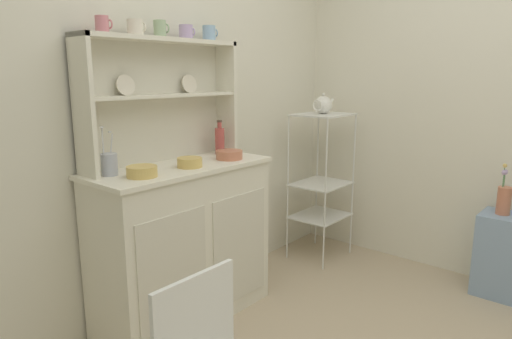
{
  "coord_description": "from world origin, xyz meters",
  "views": [
    {
      "loc": [
        -1.67,
        -0.53,
        1.41
      ],
      "look_at": [
        0.27,
        1.12,
        0.87
      ],
      "focal_mm": 31.59,
      "sensor_mm": 36.0,
      "label": 1
    }
  ],
  "objects_px": {
    "cup_rose_0": "(102,24)",
    "porcelain_teapot": "(323,105)",
    "flower_vase": "(504,199)",
    "hutch_shelf_unit": "(159,91)",
    "bowl_mixing_large": "(142,172)",
    "bakers_rack": "(321,171)",
    "utensil_jar": "(109,163)",
    "jam_bottle": "(220,140)",
    "hutch_cabinet": "(184,242)"
  },
  "relations": [
    {
      "from": "cup_rose_0",
      "to": "porcelain_teapot",
      "type": "xyz_separation_m",
      "value": [
        1.65,
        -0.22,
        -0.46
      ]
    },
    {
      "from": "cup_rose_0",
      "to": "flower_vase",
      "type": "xyz_separation_m",
      "value": [
        1.87,
        -1.44,
        -1.01
      ]
    },
    {
      "from": "flower_vase",
      "to": "porcelain_teapot",
      "type": "bearing_deg",
      "value": 100.42
    },
    {
      "from": "utensil_jar",
      "to": "porcelain_teapot",
      "type": "height_order",
      "value": "porcelain_teapot"
    },
    {
      "from": "bowl_mixing_large",
      "to": "flower_vase",
      "type": "bearing_deg",
      "value": -34.18
    },
    {
      "from": "porcelain_teapot",
      "to": "flower_vase",
      "type": "relative_size",
      "value": 0.68
    },
    {
      "from": "bakers_rack",
      "to": "utensil_jar",
      "type": "distance_m",
      "value": 1.72
    },
    {
      "from": "cup_rose_0",
      "to": "utensil_jar",
      "type": "bearing_deg",
      "value": -133.19
    },
    {
      "from": "utensil_jar",
      "to": "flower_vase",
      "type": "height_order",
      "value": "utensil_jar"
    },
    {
      "from": "cup_rose_0",
      "to": "utensil_jar",
      "type": "height_order",
      "value": "cup_rose_0"
    },
    {
      "from": "porcelain_teapot",
      "to": "flower_vase",
      "type": "distance_m",
      "value": 1.35
    },
    {
      "from": "jam_bottle",
      "to": "flower_vase",
      "type": "relative_size",
      "value": 0.66
    },
    {
      "from": "bowl_mixing_large",
      "to": "porcelain_teapot",
      "type": "bearing_deg",
      "value": -0.9
    },
    {
      "from": "hutch_cabinet",
      "to": "utensil_jar",
      "type": "distance_m",
      "value": 0.65
    },
    {
      "from": "hutch_cabinet",
      "to": "bowl_mixing_large",
      "type": "bearing_deg",
      "value": -166.68
    },
    {
      "from": "bakers_rack",
      "to": "hutch_cabinet",
      "type": "bearing_deg",
      "value": 175.65
    },
    {
      "from": "hutch_shelf_unit",
      "to": "utensil_jar",
      "type": "xyz_separation_m",
      "value": [
        -0.39,
        -0.09,
        -0.34
      ]
    },
    {
      "from": "utensil_jar",
      "to": "cup_rose_0",
      "type": "bearing_deg",
      "value": 46.81
    },
    {
      "from": "hutch_shelf_unit",
      "to": "bakers_rack",
      "type": "xyz_separation_m",
      "value": [
        1.3,
        -0.26,
        -0.63
      ]
    },
    {
      "from": "flower_vase",
      "to": "bakers_rack",
      "type": "bearing_deg",
      "value": 100.36
    },
    {
      "from": "hutch_shelf_unit",
      "to": "flower_vase",
      "type": "relative_size",
      "value": 3.03
    },
    {
      "from": "bowl_mixing_large",
      "to": "porcelain_teapot",
      "type": "relative_size",
      "value": 0.68
    },
    {
      "from": "cup_rose_0",
      "to": "porcelain_teapot",
      "type": "relative_size",
      "value": 0.36
    },
    {
      "from": "hutch_shelf_unit",
      "to": "bakers_rack",
      "type": "bearing_deg",
      "value": -11.44
    },
    {
      "from": "hutch_cabinet",
      "to": "utensil_jar",
      "type": "xyz_separation_m",
      "value": [
        -0.39,
        0.08,
        0.51
      ]
    },
    {
      "from": "bakers_rack",
      "to": "cup_rose_0",
      "type": "distance_m",
      "value": 1.92
    },
    {
      "from": "flower_vase",
      "to": "cup_rose_0",
      "type": "bearing_deg",
      "value": 142.46
    },
    {
      "from": "cup_rose_0",
      "to": "flower_vase",
      "type": "height_order",
      "value": "cup_rose_0"
    },
    {
      "from": "jam_bottle",
      "to": "flower_vase",
      "type": "xyz_separation_m",
      "value": [
        1.13,
        -1.4,
        -0.37
      ]
    },
    {
      "from": "hutch_shelf_unit",
      "to": "bowl_mixing_large",
      "type": "xyz_separation_m",
      "value": [
        -0.31,
        -0.24,
        -0.37
      ]
    },
    {
      "from": "cup_rose_0",
      "to": "bowl_mixing_large",
      "type": "bearing_deg",
      "value": -77.93
    },
    {
      "from": "porcelain_teapot",
      "to": "utensil_jar",
      "type": "bearing_deg",
      "value": 174.01
    },
    {
      "from": "hutch_shelf_unit",
      "to": "bowl_mixing_large",
      "type": "relative_size",
      "value": 6.59
    },
    {
      "from": "utensil_jar",
      "to": "hutch_shelf_unit",
      "type": "bearing_deg",
      "value": 12.25
    },
    {
      "from": "bakers_rack",
      "to": "porcelain_teapot",
      "type": "distance_m",
      "value": 0.5
    },
    {
      "from": "hutch_shelf_unit",
      "to": "bowl_mixing_large",
      "type": "height_order",
      "value": "hutch_shelf_unit"
    },
    {
      "from": "hutch_shelf_unit",
      "to": "cup_rose_0",
      "type": "relative_size",
      "value": 12.37
    },
    {
      "from": "cup_rose_0",
      "to": "bowl_mixing_large",
      "type": "height_order",
      "value": "cup_rose_0"
    },
    {
      "from": "bakers_rack",
      "to": "bowl_mixing_large",
      "type": "height_order",
      "value": "bakers_rack"
    },
    {
      "from": "bowl_mixing_large",
      "to": "porcelain_teapot",
      "type": "distance_m",
      "value": 1.62
    },
    {
      "from": "bowl_mixing_large",
      "to": "jam_bottle",
      "type": "bearing_deg",
      "value": 12.81
    },
    {
      "from": "porcelain_teapot",
      "to": "hutch_cabinet",
      "type": "bearing_deg",
      "value": 175.65
    },
    {
      "from": "bakers_rack",
      "to": "bowl_mixing_large",
      "type": "relative_size",
      "value": 7.47
    },
    {
      "from": "hutch_shelf_unit",
      "to": "cup_rose_0",
      "type": "xyz_separation_m",
      "value": [
        -0.35,
        -0.04,
        0.33
      ]
    },
    {
      "from": "hutch_cabinet",
      "to": "bowl_mixing_large",
      "type": "distance_m",
      "value": 0.57
    },
    {
      "from": "porcelain_teapot",
      "to": "hutch_shelf_unit",
      "type": "bearing_deg",
      "value": 168.55
    },
    {
      "from": "cup_rose_0",
      "to": "flower_vase",
      "type": "distance_m",
      "value": 2.56
    },
    {
      "from": "bowl_mixing_large",
      "to": "utensil_jar",
      "type": "height_order",
      "value": "utensil_jar"
    },
    {
      "from": "porcelain_teapot",
      "to": "jam_bottle",
      "type": "bearing_deg",
      "value": 168.42
    },
    {
      "from": "hutch_cabinet",
      "to": "bakers_rack",
      "type": "xyz_separation_m",
      "value": [
        1.3,
        -0.1,
        0.22
      ]
    }
  ]
}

